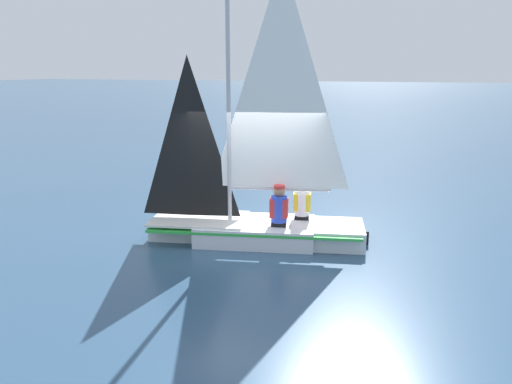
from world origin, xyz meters
The scene contains 5 objects.
ground_plane centered at (0.00, 0.00, 0.00)m, with size 260.00×260.00×0.00m, color #2D4C6B.
sailboat_main centered at (0.00, 0.00, 0.77)m, with size 4.29×2.33×5.26m.
sailor_helm centered at (-0.49, 0.06, 0.63)m, with size 0.40×0.37×1.16m.
sailor_crew centered at (-0.77, -0.54, 0.63)m, with size 0.40×0.37×1.16m.
buoy_marker centered at (4.94, -5.29, 0.22)m, with size 0.61×0.61×1.39m.
Camera 1 is at (-3.50, 8.62, 3.27)m, focal length 35.00 mm.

